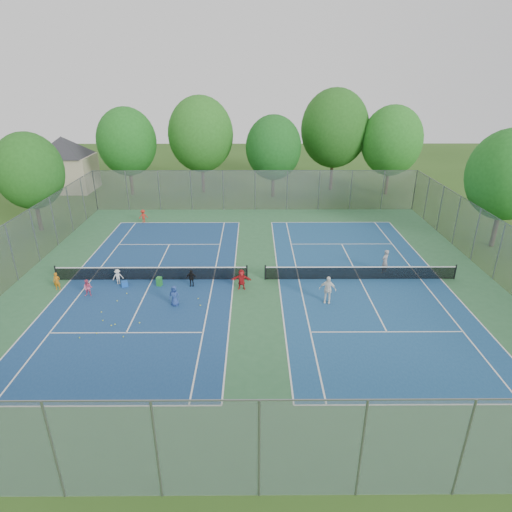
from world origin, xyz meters
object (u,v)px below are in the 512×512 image
(net_right, at_px, (360,273))
(net_left, at_px, (152,274))
(instructor, at_px, (385,261))
(ball_crate, at_px, (125,284))
(ball_hopper, at_px, (159,282))

(net_right, bearing_deg, net_left, 180.00)
(net_right, height_order, instructor, instructor)
(net_right, distance_m, ball_crate, 15.61)
(ball_crate, relative_size, instructor, 0.23)
(net_left, height_order, net_right, same)
(instructor, bearing_deg, ball_crate, -32.10)
(ball_hopper, bearing_deg, net_left, 127.67)
(net_left, distance_m, instructor, 15.95)
(net_left, height_order, instructor, instructor)
(net_left, xyz_separation_m, ball_crate, (-1.58, -0.94, -0.29))
(ball_crate, bearing_deg, instructor, 6.47)
(net_left, bearing_deg, ball_crate, -149.40)
(ball_crate, distance_m, instructor, 17.62)
(ball_crate, relative_size, ball_hopper, 0.65)
(ball_crate, distance_m, ball_hopper, 2.26)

